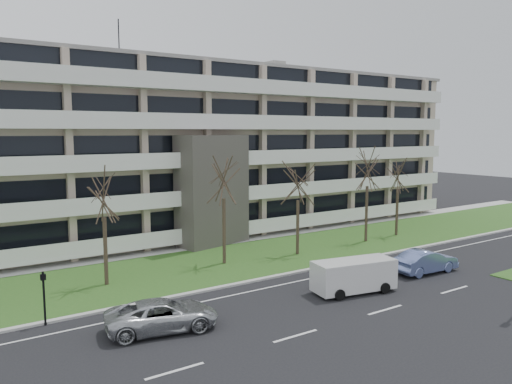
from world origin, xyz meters
TOP-DOWN VIEW (x-y plane):
  - ground at (0.00, 0.00)m, footprint 160.00×160.00m
  - grass_verge at (0.00, 13.00)m, footprint 90.00×10.00m
  - curb at (0.00, 8.00)m, footprint 90.00×0.35m
  - sidewalk at (0.00, 18.50)m, footprint 90.00×2.00m
  - lane_edge_line at (0.00, 6.50)m, footprint 90.00×0.12m
  - apartment_building at (-0.01, 25.32)m, footprint 60.50×15.10m
  - silver_pickup at (-10.75, 4.06)m, footprint 5.65×3.47m
  - blue_sedan at (7.59, 3.28)m, footprint 4.77×1.96m
  - white_van at (0.80, 3.03)m, footprint 5.14×2.69m
  - pedestrian_signal at (-15.21, 7.78)m, footprint 0.26×0.21m
  - tree_2 at (-10.78, 12.40)m, footprint 3.73×3.73m
  - tree_3 at (-2.34, 12.64)m, footprint 4.17×4.17m
  - tree_4 at (3.62, 11.84)m, footprint 3.73×3.73m
  - tree_5 at (11.21, 12.06)m, footprint 4.24×4.24m
  - tree_6 at (15.37, 12.31)m, footprint 3.76×3.76m

SIDE VIEW (x-z plane):
  - ground at x=0.00m, z-range 0.00..0.00m
  - lane_edge_line at x=0.00m, z-range 0.00..0.01m
  - grass_verge at x=0.00m, z-range 0.00..0.06m
  - sidewalk at x=0.00m, z-range 0.00..0.08m
  - curb at x=0.00m, z-range 0.00..0.12m
  - silver_pickup at x=-10.75m, z-range 0.00..1.46m
  - blue_sedan at x=7.59m, z-range 0.00..1.54m
  - white_van at x=0.80m, z-range 0.19..2.08m
  - pedestrian_signal at x=-15.21m, z-range 0.36..3.02m
  - tree_2 at x=-10.78m, z-range 2.07..9.52m
  - tree_4 at x=3.62m, z-range 2.07..9.53m
  - tree_6 at x=15.37m, z-range 2.09..9.60m
  - tree_3 at x=-2.34m, z-range 2.32..10.65m
  - tree_5 at x=11.21m, z-range 2.36..10.85m
  - apartment_building at x=-0.01m, z-range -1.76..16.99m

